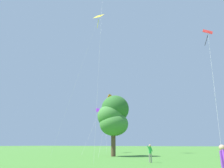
# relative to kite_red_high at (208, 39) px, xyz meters

# --- Properties ---
(kite_red_high) EXTENTS (0.88, 5.57, 12.30)m
(kite_red_high) POSITION_rel_kite_red_high_xyz_m (0.00, 0.00, 0.00)
(kite_red_high) COLOR red
(kite_red_high) RESTS_ON ground_plane
(kite_green_small) EXTENTS (4.09, 5.82, 8.13)m
(kite_green_small) POSITION_rel_kite_red_high_xyz_m (-22.23, 21.30, -3.82)
(kite_green_small) COLOR green
(kite_green_small) RESTS_ON ground_plane
(kite_purple_streamer) EXTENTS (1.93, 8.47, 8.97)m
(kite_purple_streamer) POSITION_rel_kite_red_high_xyz_m (-21.94, 18.10, -3.11)
(kite_purple_streamer) COLOR purple
(kite_purple_streamer) RESTS_ON ground_plane
(kite_yellow_diamond) EXTENTS (4.27, 9.69, 30.19)m
(kite_yellow_diamond) POSITION_rel_kite_red_high_xyz_m (-21.63, 16.20, 17.22)
(kite_yellow_diamond) COLOR yellow
(kite_yellow_diamond) RESTS_ON ground_plane
(kite_orange_box) EXTENTS (1.90, 6.15, 9.70)m
(kite_orange_box) POSITION_rel_kite_red_high_xyz_m (-16.03, 11.15, -2.41)
(kite_orange_box) COLOR orange
(kite_orange_box) RESTS_ON ground_plane
(person_far_back) EXTENTS (0.47, 0.38, 1.65)m
(person_far_back) POSITION_rel_kite_red_high_xyz_m (-6.24, 0.82, -9.98)
(person_far_back) COLOR gray
(person_far_back) RESTS_ON ground_plane
(person_in_red_shirt) EXTENTS (0.23, 0.53, 1.65)m
(person_in_red_shirt) POSITION_rel_kite_red_high_xyz_m (0.03, -10.38, -9.98)
(person_in_red_shirt) COLOR #2D3351
(person_in_red_shirt) RESTS_ON ground_plane
(tree_left_oak) EXTENTS (4.55, 4.72, 8.91)m
(tree_left_oak) POSITION_rel_kite_red_high_xyz_m (-14.16, 8.96, -5.25)
(tree_left_oak) COLOR brown
(tree_left_oak) RESTS_ON ground_plane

